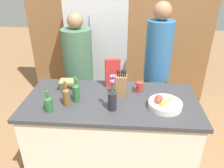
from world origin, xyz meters
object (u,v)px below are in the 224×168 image
knife_block (121,86)px  bottle_wine (48,103)px  cereal_box (113,73)px  bottle_vinegar (66,96)px  fruit_bowl (164,104)px  book_stack (68,84)px  flower_vase (112,98)px  coffee_mug (139,87)px  person_in_blue (157,66)px  person_at_sink (79,70)px  refrigerator (99,53)px  bottle_oil (76,92)px

knife_block → bottle_wine: bearing=-154.1°
knife_block → cereal_box: size_ratio=0.95×
knife_block → bottle_vinegar: knife_block is taller
fruit_bowl → book_stack: (-0.99, 0.29, 0.02)m
cereal_box → flower_vase: bearing=-86.1°
coffee_mug → person_in_blue: person_in_blue is taller
person_at_sink → person_in_blue: person_in_blue is taller
knife_block → coffee_mug: knife_block is taller
refrigerator → knife_block: size_ratio=6.34×
knife_block → person_at_sink: person_at_sink is taller
knife_block → book_stack: bearing=168.3°
refrigerator → person_at_sink: refrigerator is taller
bottle_wine → bottle_oil: bearing=40.9°
person_at_sink → refrigerator: bearing=86.0°
cereal_box → bottle_wine: (-0.54, -0.54, -0.08)m
book_stack → bottle_wine: size_ratio=0.94×
refrigerator → cereal_box: refrigerator is taller
knife_block → bottle_oil: 0.45m
refrigerator → person_at_sink: 0.60m
flower_vase → person_in_blue: person_in_blue is taller
bottle_oil → person_at_sink: size_ratio=0.16×
refrigerator → fruit_bowl: refrigerator is taller
flower_vase → person_in_blue: bearing=59.9°
fruit_bowl → person_at_sink: bearing=140.8°
bottle_wine → person_at_sink: (0.07, 0.94, -0.08)m
person_at_sink → bottle_vinegar: bearing=-70.2°
knife_block → person_in_blue: person_in_blue is taller
coffee_mug → bottle_wine: bearing=-152.2°
coffee_mug → person_at_sink: 0.91m
refrigerator → bottle_wine: (-0.27, -1.51, 0.05)m
refrigerator → person_in_blue: refrigerator is taller
flower_vase → bottle_wine: 0.58m
knife_block → coffee_mug: size_ratio=2.93×
flower_vase → cereal_box: bearing=93.9°
refrigerator → knife_block: (0.38, -1.20, 0.08)m
bottle_wine → refrigerator: bearing=79.9°
fruit_bowl → knife_block: size_ratio=1.06×
book_stack → cereal_box: bearing=12.8°
book_stack → person_at_sink: person_at_sink is taller
fruit_bowl → cereal_box: cereal_box is taller
book_stack → bottle_oil: (0.14, -0.25, 0.05)m
cereal_box → bottle_oil: bearing=-132.8°
coffee_mug → bottle_oil: 0.67m
refrigerator → person_at_sink: (-0.20, -0.57, -0.04)m
person_at_sink → person_in_blue: size_ratio=0.92×
coffee_mug → person_at_sink: bearing=146.5°
fruit_bowl → bottle_vinegar: bearing=-178.1°
refrigerator → fruit_bowl: 1.58m
fruit_bowl → book_stack: size_ratio=1.64×
flower_vase → book_stack: flower_vase is taller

